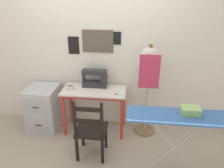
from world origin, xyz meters
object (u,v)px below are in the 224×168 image
dress_form (149,72)px  wooden_chair (91,130)px  scissors (118,95)px  ironing_board (179,119)px  fabric_bowl (70,88)px  storage_box (190,111)px  sewing_machine (96,79)px  thread_spool_near_machine (109,89)px  filing_cabinet (44,108)px

dress_form → wooden_chair: bearing=-138.5°
scissors → ironing_board: 1.02m
fabric_bowl → storage_box: storage_box is taller
sewing_machine → scissors: 0.47m
fabric_bowl → ironing_board: size_ratio=0.11×
thread_spool_near_machine → wooden_chair: (-0.15, -0.64, -0.33)m
storage_box → thread_spool_near_machine: bearing=141.4°
wooden_chair → storage_box: bearing=-8.7°
dress_form → storage_box: 0.95m
sewing_machine → fabric_bowl: size_ratio=3.03×
wooden_chair → storage_box: storage_box is taller
thread_spool_near_machine → wooden_chair: wooden_chair is taller
thread_spool_near_machine → dress_form: (0.59, 0.02, 0.29)m
sewing_machine → thread_spool_near_machine: bearing=-24.0°
fabric_bowl → wooden_chair: bearing=-53.4°
sewing_machine → filing_cabinet: size_ratio=0.55×
dress_form → sewing_machine: bearing=174.6°
sewing_machine → scissors: size_ratio=2.74×
fabric_bowl → dress_form: bearing=3.9°
wooden_chair → ironing_board: 1.14m
wooden_chair → filing_cabinet: size_ratio=1.26×
scissors → dress_form: size_ratio=0.10×
fabric_bowl → filing_cabinet: bearing=177.8°
fabric_bowl → dress_form: 1.20m
thread_spool_near_machine → dress_form: 0.66m
scissors → thread_spool_near_machine: size_ratio=4.11×
fabric_bowl → storage_box: (1.60, -0.75, 0.15)m
scissors → filing_cabinet: scissors is taller
sewing_machine → storage_box: sewing_machine is taller
wooden_chair → fabric_bowl: bearing=126.6°
storage_box → scissors: bearing=142.6°
fabric_bowl → wooden_chair: 0.79m
sewing_machine → ironing_board: (1.11, -0.95, -0.04)m
thread_spool_near_machine → dress_form: size_ratio=0.02×
scissors → thread_spool_near_machine: (-0.16, 0.16, 0.02)m
dress_form → filing_cabinet: bearing=-177.9°
thread_spool_near_machine → storage_box: storage_box is taller
filing_cabinet → storage_box: (2.08, -0.77, 0.55)m
thread_spool_near_machine → storage_box: size_ratio=0.17×
thread_spool_near_machine → wooden_chair: size_ratio=0.04×
sewing_machine → storage_box: (1.23, -0.91, 0.05)m
sewing_machine → storage_box: size_ratio=1.90×
filing_cabinet → dress_form: bearing=2.1°
sewing_machine → storage_box: 1.53m
scissors → wooden_chair: bearing=-123.5°
wooden_chair → ironing_board: wooden_chair is taller
scissors → storage_box: size_ratio=0.69×
thread_spool_near_machine → fabric_bowl: bearing=-173.9°
filing_cabinet → storage_box: 2.29m
scissors → storage_box: (0.86, -0.66, 0.17)m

